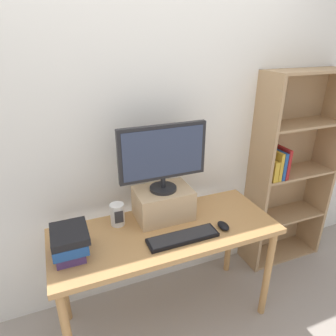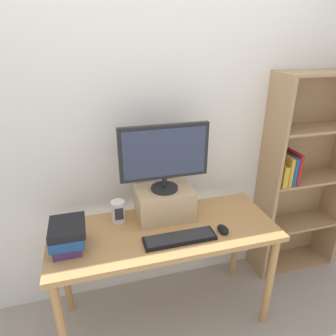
{
  "view_description": "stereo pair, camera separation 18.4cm",
  "coord_description": "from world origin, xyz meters",
  "views": [
    {
      "loc": [
        -0.59,
        -1.51,
        1.93
      ],
      "look_at": [
        0.04,
        0.06,
        1.18
      ],
      "focal_mm": 32.0,
      "sensor_mm": 36.0,
      "label": 1
    },
    {
      "loc": [
        -0.42,
        -1.57,
        1.93
      ],
      "look_at": [
        0.04,
        0.06,
        1.18
      ],
      "focal_mm": 32.0,
      "sensor_mm": 36.0,
      "label": 2
    }
  ],
  "objects": [
    {
      "name": "computer_monitor",
      "position": [
        0.04,
        0.14,
        1.24
      ],
      "size": [
        0.58,
        0.18,
        0.45
      ],
      "color": "black",
      "rests_on": "riser_box"
    },
    {
      "name": "computer_mouse",
      "position": [
        0.35,
        -0.13,
        0.8
      ],
      "size": [
        0.06,
        0.1,
        0.04
      ],
      "color": "black",
      "rests_on": "desk"
    },
    {
      "name": "back_wall",
      "position": [
        0.0,
        0.43,
        1.3
      ],
      "size": [
        7.0,
        0.08,
        2.6
      ],
      "color": "silver",
      "rests_on": "ground_plane"
    },
    {
      "name": "desk_speaker",
      "position": [
        -0.27,
        0.17,
        0.86
      ],
      "size": [
        0.09,
        0.1,
        0.15
      ],
      "color": "silver",
      "rests_on": "desk"
    },
    {
      "name": "desk",
      "position": [
        0.0,
        0.0,
        0.69
      ],
      "size": [
        1.47,
        0.59,
        0.78
      ],
      "color": "#B7844C",
      "rests_on": "ground_plane"
    },
    {
      "name": "keyboard",
      "position": [
        0.06,
        -0.14,
        0.79
      ],
      "size": [
        0.45,
        0.12,
        0.02
      ],
      "color": "black",
      "rests_on": "desk"
    },
    {
      "name": "bookshelf_unit",
      "position": [
        1.25,
        0.28,
        0.86
      ],
      "size": [
        0.73,
        0.28,
        1.7
      ],
      "color": "tan",
      "rests_on": "ground_plane"
    },
    {
      "name": "book_stack",
      "position": [
        -0.59,
        -0.03,
        0.87
      ],
      "size": [
        0.2,
        0.24,
        0.17
      ],
      "color": "#4C336B",
      "rests_on": "desk"
    },
    {
      "name": "riser_box",
      "position": [
        0.04,
        0.15,
        0.88
      ],
      "size": [
        0.38,
        0.27,
        0.21
      ],
      "color": "tan",
      "rests_on": "desk"
    },
    {
      "name": "ground_plane",
      "position": [
        0.0,
        0.0,
        0.0
      ],
      "size": [
        12.0,
        12.0,
        0.0
      ],
      "primitive_type": "plane",
      "color": "#9E9389"
    }
  ]
}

